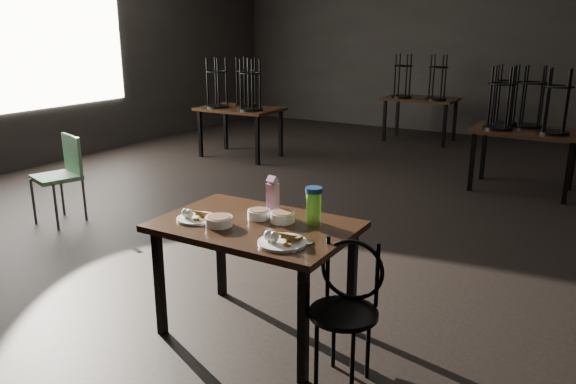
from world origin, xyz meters
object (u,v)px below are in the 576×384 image
Objects in this scene: school_chair at (63,171)px; juice_carton at (273,196)px; bentwood_chair at (347,300)px; water_bottle at (314,205)px; main_table at (255,235)px.

juice_carton is at bearing 5.58° from school_chair.
juice_carton is 0.29× the size of school_chair.
bentwood_chair is 0.91× the size of school_chair.
bentwood_chair is (0.70, -0.36, -0.40)m from juice_carton.
school_chair is at bearing 154.52° from bentwood_chair.
main_table is at bearing -149.06° from water_bottle.
main_table is 1.37× the size of school_chair.
school_chair is at bearing 168.20° from water_bottle.
school_chair is (-2.89, 0.85, -0.14)m from main_table.
water_bottle reaches higher than bentwood_chair.
water_bottle is 0.26× the size of school_chair.
bentwood_chair is 3.72m from school_chair.
bentwood_chair is (0.69, -0.14, -0.20)m from main_table.
school_chair is at bearing 163.56° from main_table.
water_bottle is 0.64m from bentwood_chair.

